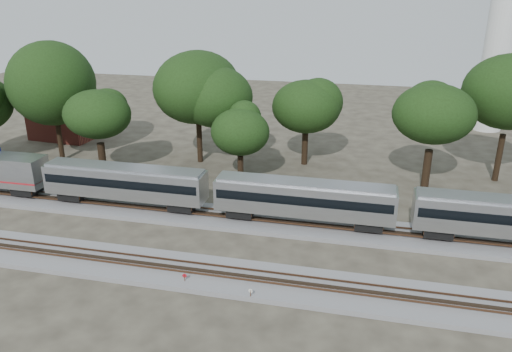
{
  "coord_description": "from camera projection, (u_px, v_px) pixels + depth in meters",
  "views": [
    {
      "loc": [
        13.02,
        -35.62,
        21.19
      ],
      "look_at": [
        3.56,
        5.0,
        5.17
      ],
      "focal_mm": 35.0,
      "sensor_mm": 36.0,
      "label": 1
    }
  ],
  "objects": [
    {
      "name": "tree_7",
      "position": [
        511.0,
        92.0,
        54.09
      ],
      "size": [
        10.47,
        10.47,
        14.76
      ],
      "color": "black",
      "rests_on": "ground"
    },
    {
      "name": "tree_6",
      "position": [
        434.0,
        114.0,
        52.12
      ],
      "size": [
        8.7,
        8.7,
        12.27
      ],
      "color": "black",
      "rests_on": "ground"
    },
    {
      "name": "switch_stand_red",
      "position": [
        185.0,
        278.0,
        37.36
      ],
      "size": [
        0.32,
        0.09,
        1.01
      ],
      "rotation": [
        0.0,
        0.0,
        0.2
      ],
      "color": "#512D19",
      "rests_on": "ground"
    },
    {
      "name": "tree_1",
      "position": [
        52.0,
        84.0,
        60.95
      ],
      "size": [
        10.07,
        10.07,
        14.19
      ],
      "color": "black",
      "rests_on": "ground"
    },
    {
      "name": "track_far",
      "position": [
        222.0,
        217.0,
        48.12
      ],
      "size": [
        160.0,
        5.0,
        0.73
      ],
      "color": "slate",
      "rests_on": "ground"
    },
    {
      "name": "tree_3",
      "position": [
        197.0,
        87.0,
        60.56
      ],
      "size": [
        9.74,
        9.74,
        13.73
      ],
      "color": "black",
      "rests_on": "ground"
    },
    {
      "name": "ground",
      "position": [
        202.0,
        249.0,
        42.74
      ],
      "size": [
        160.0,
        160.0,
        0.0
      ],
      "primitive_type": "plane",
      "color": "#383328",
      "rests_on": "ground"
    },
    {
      "name": "brick_building",
      "position": [
        65.0,
        123.0,
        73.29
      ],
      "size": [
        9.6,
        7.18,
        4.35
      ],
      "rotation": [
        0.0,
        0.0,
        -0.09
      ],
      "color": "maroon",
      "rests_on": "ground"
    },
    {
      "name": "track_near",
      "position": [
        186.0,
        271.0,
        39.03
      ],
      "size": [
        160.0,
        5.0,
        0.73
      ],
      "color": "slate",
      "rests_on": "ground"
    },
    {
      "name": "tree_5",
      "position": [
        306.0,
        107.0,
        60.45
      ],
      "size": [
        7.5,
        7.5,
        10.58
      ],
      "color": "black",
      "rests_on": "ground"
    },
    {
      "name": "switch_lever",
      "position": [
        270.0,
        293.0,
        36.42
      ],
      "size": [
        0.58,
        0.48,
        0.3
      ],
      "primitive_type": "cube",
      "rotation": [
        0.0,
        0.0,
        0.41
      ],
      "color": "#512D19",
      "rests_on": "ground"
    },
    {
      "name": "tree_4",
      "position": [
        240.0,
        132.0,
        54.77
      ],
      "size": [
        6.18,
        6.18,
        8.71
      ],
      "color": "black",
      "rests_on": "ground"
    },
    {
      "name": "switch_stand_white",
      "position": [
        251.0,
        293.0,
        35.49
      ],
      "size": [
        0.32,
        0.08,
        1.02
      ],
      "rotation": [
        0.0,
        0.0,
        -0.17
      ],
      "color": "#512D19",
      "rests_on": "ground"
    },
    {
      "name": "tree_2",
      "position": [
        97.0,
        114.0,
        56.71
      ],
      "size": [
        7.54,
        7.54,
        10.62
      ],
      "color": "black",
      "rests_on": "ground"
    }
  ]
}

